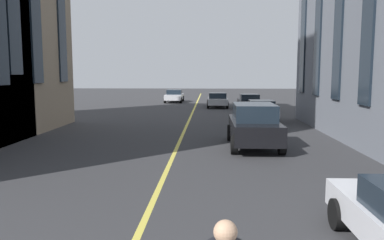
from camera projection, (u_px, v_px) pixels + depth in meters
The scene contains 6 objects.
lane_centre_line at pixel (184, 131), 21.54m from camera, with size 80.00×0.16×0.01m.
car_black_mid at pixel (254, 125), 16.71m from camera, with size 4.70×2.14×1.88m.
car_white_near at pixel (261, 110), 26.37m from camera, with size 4.40×1.95×1.37m.
car_silver_far at pixel (218, 100), 36.42m from camera, with size 4.40×1.95×1.37m.
car_black_parked_b at pixel (249, 101), 34.23m from camera, with size 4.40×1.95×1.37m.
car_white_trailing at pixel (174, 96), 42.84m from camera, with size 4.40×1.95×1.37m.
Camera 1 is at (-1.27, -1.41, 3.18)m, focal length 36.21 mm.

